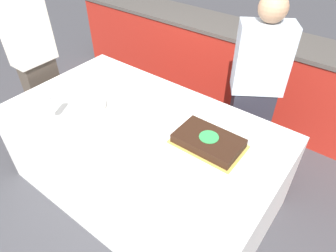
{
  "coord_description": "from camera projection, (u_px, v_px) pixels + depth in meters",
  "views": [
    {
      "loc": [
        1.19,
        -1.22,
        2.13
      ],
      "look_at": [
        0.26,
        0.0,
        0.85
      ],
      "focal_mm": 32.0,
      "sensor_mm": 36.0,
      "label": 1
    }
  ],
  "objects": [
    {
      "name": "person_seated_left",
      "position": [
        36.0,
        63.0,
        2.72
      ],
      "size": [
        0.2,
        0.37,
        1.6
      ],
      "rotation": [
        0.0,
        0.0,
        1.57
      ],
      "color": "#4C4238",
      "rests_on": "ground_plane"
    },
    {
      "name": "side_plate_near_cake",
      "position": [
        222.0,
        117.0,
        2.23
      ],
      "size": [
        0.21,
        0.21,
        0.0
      ],
      "color": "white",
      "rests_on": "dining_table"
    },
    {
      "name": "person_cutting_cake",
      "position": [
        255.0,
        91.0,
        2.4
      ],
      "size": [
        0.44,
        0.38,
        1.57
      ],
      "rotation": [
        0.0,
        0.0,
        -2.57
      ],
      "color": "#282833",
      "rests_on": "ground_plane"
    },
    {
      "name": "wine_glass",
      "position": [
        48.0,
        105.0,
        2.13
      ],
      "size": [
        0.06,
        0.06,
        0.2
      ],
      "color": "white",
      "rests_on": "dining_table"
    },
    {
      "name": "dining_table",
      "position": [
        143.0,
        159.0,
        2.43
      ],
      "size": [
        2.08,
        1.19,
        0.75
      ],
      "color": "silver",
      "rests_on": "ground_plane"
    },
    {
      "name": "back_counter",
      "position": [
        239.0,
        69.0,
        3.39
      ],
      "size": [
        4.4,
        0.58,
        0.92
      ],
      "color": "#A82319",
      "rests_on": "ground_plane"
    },
    {
      "name": "ground_plane",
      "position": [
        145.0,
        188.0,
        2.67
      ],
      "size": [
        14.0,
        14.0,
        0.0
      ],
      "primitive_type": "plane",
      "color": "#424247"
    },
    {
      "name": "cake",
      "position": [
        208.0,
        141.0,
        1.99
      ],
      "size": [
        0.48,
        0.31,
        0.07
      ],
      "color": "gold",
      "rests_on": "dining_table"
    },
    {
      "name": "utensil_pile",
      "position": [
        104.0,
        170.0,
        1.82
      ],
      "size": [
        0.14,
        0.1,
        0.02
      ],
      "color": "white",
      "rests_on": "dining_table"
    },
    {
      "name": "plate_stack",
      "position": [
        93.0,
        106.0,
        2.32
      ],
      "size": [
        0.2,
        0.2,
        0.04
      ],
      "color": "white",
      "rests_on": "dining_table"
    }
  ]
}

